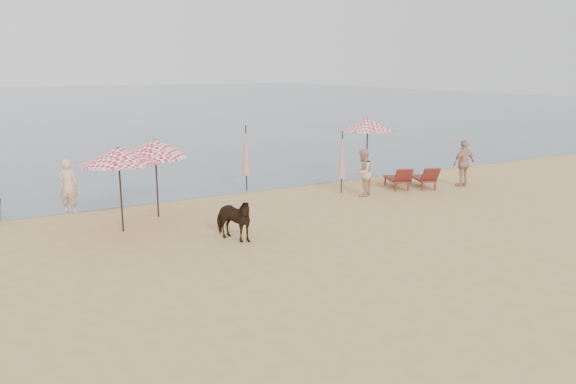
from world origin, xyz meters
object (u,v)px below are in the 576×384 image
Objects in this scene: umbrella_open_left_a at (118,156)px; beachgoer_right_b at (464,163)px; umbrella_open_left_b at (155,147)px; umbrella_closed_left at (246,151)px; umbrella_closed_right at (342,155)px; cow at (232,219)px; beachgoer_right_a at (363,173)px; lounger_cluster_right at (412,178)px; beachgoer_left at (68,186)px; umbrella_open_right at (368,124)px.

umbrella_open_left_a is 1.32× the size of beachgoer_right_b.
umbrella_open_left_b reaches higher than beachgoer_right_b.
umbrella_open_left_a is at bearing -149.37° from umbrella_closed_left.
umbrella_closed_right is 7.32m from cow.
umbrella_closed_left is 4.69m from beachgoer_right_a.
beachgoer_right_a is 0.93× the size of beachgoer_right_b.
umbrella_open_left_a is (-11.79, -0.42, 1.87)m from lounger_cluster_right.
umbrella_closed_left reaches higher than cow.
beachgoer_right_b is at bearing 2.84° from lounger_cluster_right.
umbrella_closed_right is (-2.97, 0.75, 1.05)m from lounger_cluster_right.
beachgoer_left is at bearing -49.21° from beachgoer_right_a.
umbrella_open_left_b reaches higher than lounger_cluster_right.
lounger_cluster_right is 1.26× the size of beachgoer_right_a.
beachgoer_left is (-3.55, 5.61, 0.30)m from cow.
cow is at bearing -83.59° from umbrella_open_left_b.
beachgoer_right_a is at bearing -161.49° from beachgoer_left.
beachgoer_right_b is at bearing -16.89° from umbrella_open_left_b.
umbrella_closed_right reaches higher than beachgoer_right_a.
beachgoer_right_b is at bearing -5.81° from umbrella_open_left_a.
beachgoer_left is at bearing -177.83° from umbrella_closed_left.
beachgoer_right_b is at bearing -159.08° from beachgoer_left.
umbrella_open_left_b is 7.95m from beachgoer_right_a.
umbrella_closed_right is at bearing -172.99° from lounger_cluster_right.
umbrella_closed_left reaches higher than umbrella_closed_right.
lounger_cluster_right is at bearing -20.02° from beachgoer_right_b.
umbrella_open_left_b is 1.80× the size of cow.
umbrella_open_left_b is 3.46m from beachgoer_left.
umbrella_open_left_a is 1.84m from umbrella_open_left_b.
beachgoer_right_a is (-2.57, -0.08, 0.47)m from lounger_cluster_right.
beachgoer_right_b reaches higher than cow.
beachgoer_right_a is at bearing -145.34° from umbrella_open_right.
lounger_cluster_right is 10.55m from umbrella_open_left_b.
umbrella_open_right reaches higher than umbrella_open_left_a.
umbrella_closed_left is 1.08× the size of umbrella_closed_right.
beachgoer_right_a is at bearing -64.27° from umbrella_closed_right.
umbrella_open_right is at bearing -149.85° from beachgoer_left.
umbrella_closed_left is at bearing 174.90° from lounger_cluster_right.
umbrella_closed_right is 1.09m from beachgoer_right_a.
cow is 6.64m from beachgoer_left.
umbrella_open_right is at bearing -164.27° from beachgoer_right_a.
lounger_cluster_right is at bearing 147.99° from beachgoer_right_a.
umbrella_closed_right is 5.35m from beachgoer_right_b.
beachgoer_left is at bearing -170.88° from lounger_cluster_right.
cow is at bearing -11.17° from beachgoer_right_a.
umbrella_closed_left reaches higher than beachgoer_right_a.
umbrella_closed_left is 1.45× the size of beachgoer_right_a.
beachgoer_right_a is (9.21, 0.34, -1.41)m from umbrella_open_left_a.
beachgoer_right_a is at bearing -41.37° from umbrella_closed_left.
umbrella_open_right is 1.52× the size of beachgoer_right_a.
umbrella_closed_right is at bearing 2.91° from umbrella_open_left_a.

